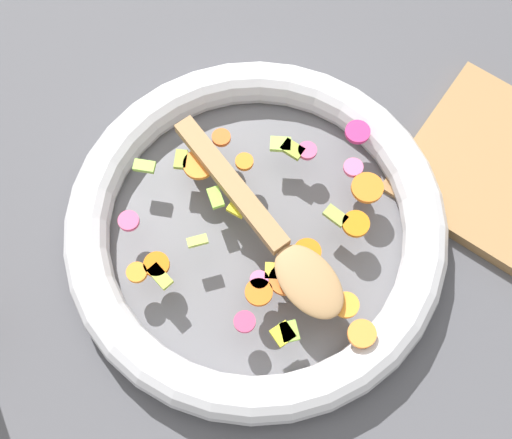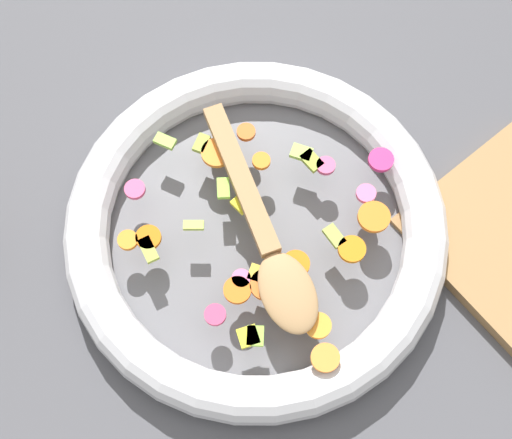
# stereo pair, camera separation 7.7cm
# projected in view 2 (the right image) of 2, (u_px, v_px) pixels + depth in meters

# --- Properties ---
(ground_plane) EXTENTS (4.00, 4.00, 0.00)m
(ground_plane) POSITION_uv_depth(u_px,v_px,m) (256.00, 236.00, 0.81)
(ground_plane) COLOR #4C4C51
(skillet) EXTENTS (0.43, 0.43, 0.05)m
(skillet) POSITION_uv_depth(u_px,v_px,m) (256.00, 229.00, 0.79)
(skillet) COLOR slate
(skillet) RESTS_ON ground_plane
(chopped_vegetables) EXTENTS (0.33, 0.30, 0.01)m
(chopped_vegetables) POSITION_uv_depth(u_px,v_px,m) (268.00, 231.00, 0.76)
(chopped_vegetables) COLOR orange
(chopped_vegetables) RESTS_ON skillet
(wooden_spoon) EXTENTS (0.27, 0.12, 0.01)m
(wooden_spoon) POSITION_uv_depth(u_px,v_px,m) (266.00, 240.00, 0.74)
(wooden_spoon) COLOR #A87F51
(wooden_spoon) RESTS_ON chopped_vegetables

